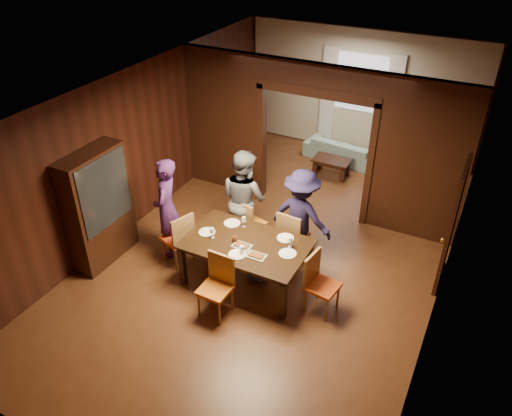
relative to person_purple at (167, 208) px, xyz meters
The scene contains 32 objects.
floor 2.06m from the person_purple, 28.25° to the left, with size 9.00×9.00×0.00m, color #512A17.
ceiling 2.73m from the person_purple, 28.25° to the left, with size 5.50×9.00×0.02m, color silver.
room_walls 3.27m from the person_purple, 59.41° to the left, with size 5.52×9.01×2.90m.
person_purple is the anchor object (origin of this frame).
person_grey 1.32m from the person_purple, 39.85° to the left, with size 0.88×0.69×1.81m, color #525259.
person_navy 2.25m from the person_purple, 24.10° to the left, with size 1.07×0.62×1.66m, color #1B1637.
sofa 5.02m from the person_purple, 71.83° to the left, with size 1.80×0.70×0.53m, color #8BB2B6.
serving_bowl 1.71m from the person_purple, ahead, with size 0.35×0.35×0.09m, color black.
dining_table 1.64m from the person_purple, ahead, with size 1.92×1.19×0.76m, color black.
coffee_table 4.26m from the person_purple, 68.38° to the left, with size 0.80×0.50×0.40m, color black.
chair_left 0.51m from the person_purple, 27.40° to the right, with size 0.44×0.44×0.97m, color #EB4716, non-canonical shape.
chair_right 2.90m from the person_purple, ahead, with size 0.44×0.44×0.97m, color #C24512, non-canonical shape.
chair_far_l 1.47m from the person_purple, 34.55° to the left, with size 0.44×0.44×0.97m, color #C86A12, non-canonical shape.
chair_far_r 2.17m from the person_purple, 22.55° to the left, with size 0.44×0.44×0.97m, color #C75812, non-canonical shape.
chair_near 1.80m from the person_purple, 32.29° to the right, with size 0.44×0.44×0.97m, color #CF5F13, non-canonical shape.
hutch 1.10m from the person_purple, 145.23° to the right, with size 0.40×1.20×2.00m, color black.
door_right 4.55m from the person_purple, 17.64° to the left, with size 0.06×0.90×2.10m, color black.
window_far 5.62m from the person_purple, 72.92° to the left, with size 1.20×0.03×1.30m, color silver.
curtain_left 5.36m from the person_purple, 80.50° to the left, with size 0.35×0.06×2.40m, color white.
curtain_right 5.80m from the person_purple, 65.69° to the left, with size 0.35×0.06×2.40m, color white.
plate_left 0.88m from the person_purple, ahead, with size 0.27×0.27×0.01m, color white.
plate_far_l 1.14m from the person_purple, 14.45° to the left, with size 0.27×0.27×0.01m, color white.
plate_far_r 2.07m from the person_purple, ahead, with size 0.27×0.27×0.01m, color white.
plate_right 2.24m from the person_purple, ahead, with size 0.27×0.27×0.01m, color white.
plate_near 1.63m from the person_purple, 14.44° to the right, with size 0.27×0.27×0.01m, color white.
platter_a 1.55m from the person_purple, ahead, with size 0.30×0.20×0.04m, color gray.
platter_b 1.87m from the person_purple, ahead, with size 0.30×0.20×0.04m, color gray.
wineglass_left 1.03m from the person_purple, 11.15° to the right, with size 0.08×0.08×0.18m, color white, non-canonical shape.
wineglass_far 1.34m from the person_purple, 12.89° to the left, with size 0.08×0.08×0.18m, color white, non-canonical shape.
wineglass_right 2.20m from the person_purple, ahead, with size 0.08×0.08×0.18m, color white, non-canonical shape.
tumbler 1.66m from the person_purple, 12.28° to the right, with size 0.07×0.07×0.14m, color white.
condiment_jar 1.39m from the person_purple, ahead, with size 0.08×0.08×0.11m, color #4E2712, non-canonical shape.
Camera 1 is at (2.89, -6.43, 5.39)m, focal length 35.00 mm.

